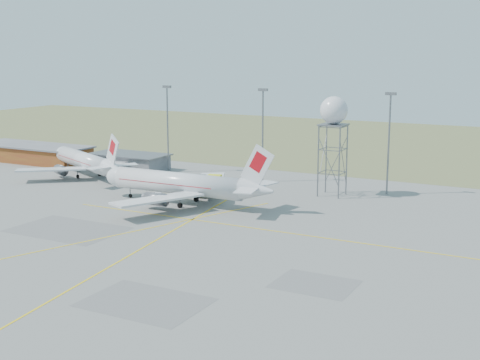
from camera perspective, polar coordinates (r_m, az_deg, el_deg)
The scene contains 12 objects.
ground at distance 88.72m, azimuth -11.44°, elevation -8.04°, with size 400.00×400.00×0.00m, color gray.
grass_strip at distance 213.13m, azimuth 13.24°, elevation 3.04°, with size 400.00×120.00×0.03m, color #5F703D.
building_orange at distance 182.48m, azimuth -17.30°, elevation 2.21°, with size 33.00×12.00×4.30m.
building_grey at distance 164.22m, azimuth -9.41°, elevation 1.55°, with size 19.00×10.00×3.90m.
mast_a at distance 158.63m, azimuth -6.20°, elevation 4.99°, with size 2.20×0.50×20.50m.
mast_b at distance 146.04m, azimuth 1.95°, elevation 4.52°, with size 2.20×0.50×20.50m.
mast_c at distance 136.08m, azimuth 12.60°, elevation 3.78°, with size 2.20×0.50×20.50m.
airliner_main at distance 126.11m, azimuth -5.02°, elevation -0.36°, with size 36.55×35.57×12.44m.
airliner_far at distance 157.36m, azimuth -13.03°, elevation 1.56°, with size 31.44×29.21×11.33m.
radar_tower at distance 133.07m, azimuth 7.95°, elevation 3.36°, with size 5.47×5.47×19.79m.
fire_truck at distance 134.40m, azimuth -3.64°, elevation -0.43°, with size 10.70×6.10×4.07m.
baggage_tug at distance 143.88m, azimuth -6.30°, elevation -0.27°, with size 2.37×2.29×1.54m.
Camera 1 is at (54.17, -64.13, 28.70)m, focal length 50.00 mm.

